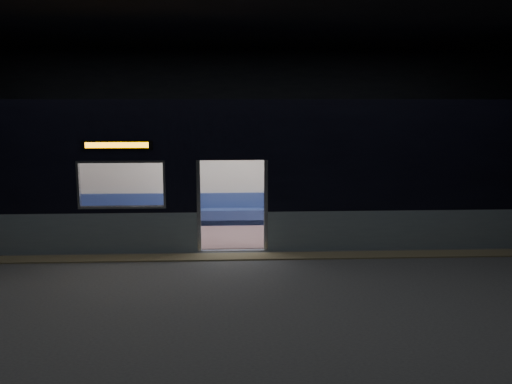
{
  "coord_description": "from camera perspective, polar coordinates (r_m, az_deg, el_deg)",
  "views": [
    {
      "loc": [
        -0.04,
        -10.68,
        3.32
      ],
      "look_at": [
        0.58,
        2.3,
        1.13
      ],
      "focal_mm": 38.0,
      "sensor_mm": 36.0,
      "label": 1
    }
  ],
  "objects": [
    {
      "name": "passenger",
      "position": [
        15.05,
        13.53,
        -0.28
      ],
      "size": [
        0.44,
        0.73,
        1.41
      ],
      "rotation": [
        0.0,
        0.0,
        0.14
      ],
      "color": "black",
      "rests_on": "metro_car"
    },
    {
      "name": "station_envelope",
      "position": [
        10.69,
        -2.57,
        11.42
      ],
      "size": [
        24.0,
        14.0,
        5.0
      ],
      "color": "black",
      "rests_on": "station_floor"
    },
    {
      "name": "metro_car",
      "position": [
        13.31,
        -2.56,
        3.21
      ],
      "size": [
        18.0,
        3.04,
        3.35
      ],
      "color": "#889AA2",
      "rests_on": "station_floor"
    },
    {
      "name": "tactile_strip",
      "position": [
        11.71,
        -2.45,
        -6.83
      ],
      "size": [
        22.8,
        0.5,
        0.03
      ],
      "primitive_type": "cube",
      "color": "#8C7F59",
      "rests_on": "station_floor"
    },
    {
      "name": "transit_map",
      "position": [
        14.77,
        4.45,
        2.43
      ],
      "size": [
        1.04,
        0.03,
        0.68
      ],
      "primitive_type": "cube",
      "color": "white",
      "rests_on": "metro_car"
    },
    {
      "name": "handbag",
      "position": [
        14.86,
        13.9,
        -0.92
      ],
      "size": [
        0.32,
        0.29,
        0.14
      ],
      "primitive_type": "cube",
      "rotation": [
        0.0,
        0.0,
        -0.2
      ],
      "color": "black",
      "rests_on": "passenger"
    },
    {
      "name": "station_floor",
      "position": [
        11.19,
        -2.43,
        -7.72
      ],
      "size": [
        24.0,
        14.0,
        0.01
      ],
      "primitive_type": "cube",
      "color": "#47494C",
      "rests_on": "ground"
    }
  ]
}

